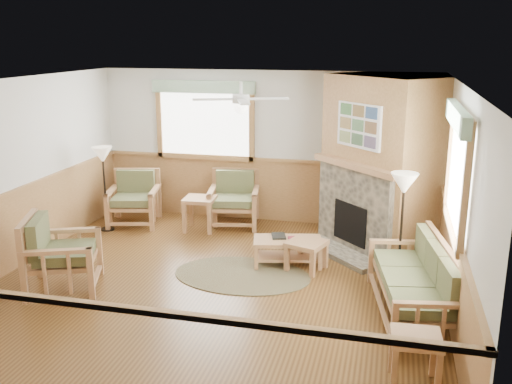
% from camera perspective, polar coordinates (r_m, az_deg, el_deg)
% --- Properties ---
extents(floor, '(6.00, 6.00, 0.01)m').
position_cam_1_polar(floor, '(7.83, -4.11, -9.32)').
color(floor, brown).
rests_on(floor, ground).
extents(ceiling, '(6.00, 6.00, 0.01)m').
position_cam_1_polar(ceiling, '(7.15, -4.53, 10.83)').
color(ceiling, white).
rests_on(ceiling, floor).
extents(wall_back, '(6.00, 0.02, 2.70)m').
position_cam_1_polar(wall_back, '(10.20, 0.87, 4.51)').
color(wall_back, silver).
rests_on(wall_back, floor).
extents(wall_front, '(6.00, 0.02, 2.70)m').
position_cam_1_polar(wall_front, '(4.77, -15.56, -8.71)').
color(wall_front, silver).
rests_on(wall_front, floor).
extents(wall_left, '(0.02, 6.00, 2.70)m').
position_cam_1_polar(wall_left, '(8.76, -23.35, 1.47)').
color(wall_left, silver).
rests_on(wall_left, floor).
extents(wall_right, '(0.02, 6.00, 2.70)m').
position_cam_1_polar(wall_right, '(7.08, 19.50, -1.18)').
color(wall_right, silver).
rests_on(wall_right, floor).
extents(wainscot, '(6.00, 6.00, 1.10)m').
position_cam_1_polar(wainscot, '(7.62, -4.19, -5.52)').
color(wainscot, '#A27342').
rests_on(wainscot, floor).
extents(fireplace, '(3.11, 3.11, 2.70)m').
position_cam_1_polar(fireplace, '(9.03, 12.31, 2.76)').
color(fireplace, '#A27342').
rests_on(fireplace, floor).
extents(window_back, '(1.90, 0.16, 1.50)m').
position_cam_1_polar(window_back, '(10.31, -5.24, 11.18)').
color(window_back, white).
rests_on(window_back, wall_back).
extents(window_right, '(0.16, 1.90, 1.50)m').
position_cam_1_polar(window_right, '(6.65, 20.20, 8.17)').
color(window_right, white).
rests_on(window_right, wall_right).
extents(ceiling_fan, '(1.59, 1.59, 0.36)m').
position_cam_1_polar(ceiling_fan, '(7.35, -1.52, 10.68)').
color(ceiling_fan, white).
rests_on(ceiling_fan, ceiling).
extents(sofa, '(2.04, 1.11, 0.89)m').
position_cam_1_polar(sofa, '(7.10, 15.39, -8.57)').
color(sofa, '#B07E52').
rests_on(sofa, floor).
extents(armchair_back_left, '(1.00, 1.00, 0.94)m').
position_cam_1_polar(armchair_back_left, '(10.36, -12.15, -0.66)').
color(armchair_back_left, '#B07E52').
rests_on(armchair_back_left, floor).
extents(armchair_back_right, '(0.98, 0.98, 0.95)m').
position_cam_1_polar(armchair_back_right, '(10.09, -2.23, -0.73)').
color(armchair_back_right, '#B07E52').
rests_on(armchair_back_right, floor).
extents(armchair_left, '(1.15, 1.15, 1.00)m').
position_cam_1_polar(armchair_left, '(7.96, -18.77, -5.77)').
color(armchair_left, '#B07E52').
rests_on(armchair_left, floor).
extents(coffee_table, '(1.08, 0.70, 0.40)m').
position_cam_1_polar(coffee_table, '(8.42, 3.18, -6.00)').
color(coffee_table, '#B07E52').
rests_on(coffee_table, floor).
extents(end_table_chairs, '(0.56, 0.54, 0.59)m').
position_cam_1_polar(end_table_chairs, '(9.90, -5.62, -2.19)').
color(end_table_chairs, '#B07E52').
rests_on(end_table_chairs, floor).
extents(end_table_sofa, '(0.50, 0.48, 0.53)m').
position_cam_1_polar(end_table_sofa, '(5.86, 15.58, -15.91)').
color(end_table_sofa, '#B07E52').
rests_on(end_table_sofa, floor).
extents(footstool, '(0.63, 0.63, 0.43)m').
position_cam_1_polar(footstool, '(8.26, 5.05, -6.33)').
color(footstool, '#B07E52').
rests_on(footstool, floor).
extents(braided_rug, '(2.56, 2.56, 0.01)m').
position_cam_1_polar(braided_rug, '(8.11, -1.41, -8.29)').
color(braided_rug, brown).
rests_on(braided_rug, floor).
extents(floor_lamp_left, '(0.36, 0.36, 1.48)m').
position_cam_1_polar(floor_lamp_left, '(10.08, -14.88, 0.30)').
color(floor_lamp_left, black).
rests_on(floor_lamp_left, floor).
extents(floor_lamp_right, '(0.36, 0.36, 1.56)m').
position_cam_1_polar(floor_lamp_right, '(7.81, 14.31, -3.66)').
color(floor_lamp_right, black).
rests_on(floor_lamp_right, floor).
extents(book_red, '(0.32, 0.36, 0.03)m').
position_cam_1_polar(book_red, '(8.27, 4.16, -4.73)').
color(book_red, maroon).
rests_on(book_red, coffee_table).
extents(book_dark, '(0.27, 0.32, 0.03)m').
position_cam_1_polar(book_dark, '(8.43, 2.28, -4.34)').
color(book_dark, black).
rests_on(book_dark, coffee_table).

